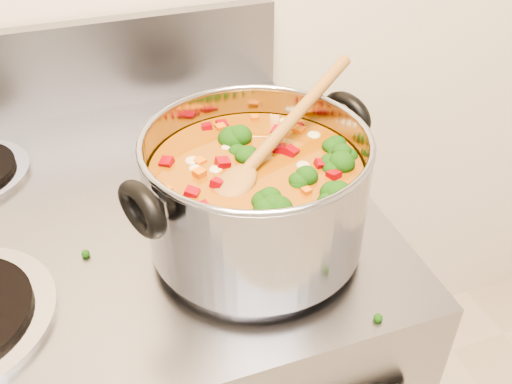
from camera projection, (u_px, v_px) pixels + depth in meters
stockpot at (256, 193)px, 0.70m from camera, size 0.34×0.27×0.16m
wooden_spoon at (266, 149)px, 0.68m from camera, size 0.26×0.19×0.09m
cooktop_crumbs at (245, 303)px, 0.67m from camera, size 0.34×0.15×0.01m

